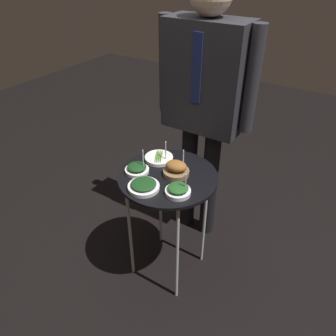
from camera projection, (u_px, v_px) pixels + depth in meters
ground_plane at (168, 265)px, 2.29m from camera, size 8.00×8.00×0.00m
serving_cart at (168, 186)px, 1.90m from camera, size 0.57×0.57×0.77m
bowl_spinach_mid_left at (144, 186)px, 1.75m from camera, size 0.17×0.17×0.04m
bowl_roast_mid_right at (176, 169)px, 1.84m from camera, size 0.15×0.15×0.15m
bowl_asparagus_front_right at (159, 158)px, 1.99m from camera, size 0.17×0.17×0.14m
bowl_spinach_back_right at (178, 190)px, 1.71m from camera, size 0.14×0.14×0.12m
bowl_spinach_far_rim at (137, 169)px, 1.88m from camera, size 0.14×0.14×0.14m
waiter_figure at (205, 90)px, 2.00m from camera, size 0.65×0.25×1.77m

